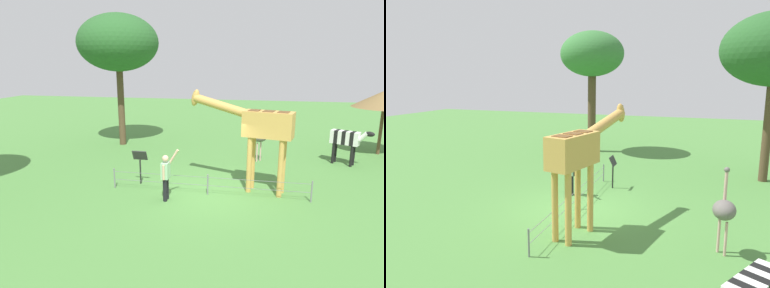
# 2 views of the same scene
# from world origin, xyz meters

# --- Properties ---
(ground_plane) EXTENTS (60.00, 60.00, 0.00)m
(ground_plane) POSITION_xyz_m (0.00, 0.00, 0.00)
(ground_plane) COLOR #4C843D
(giraffe) EXTENTS (3.83, 1.42, 3.62)m
(giraffe) POSITION_xyz_m (-1.68, -0.66, 2.35)
(giraffe) COLOR gold
(giraffe) RESTS_ON ground_plane
(visitor) EXTENTS (0.56, 0.58, 1.77)m
(visitor) POSITION_xyz_m (1.31, 0.79, 0.90)
(visitor) COLOR black
(visitor) RESTS_ON ground_plane
(zebra) EXTENTS (1.71, 1.18, 1.66)m
(zebra) POSITION_xyz_m (-5.57, -4.70, 1.16)
(zebra) COLOR black
(zebra) RESTS_ON ground_plane
(ostrich) EXTENTS (0.70, 0.56, 2.25)m
(ostrich) POSITION_xyz_m (-1.72, -4.50, 1.18)
(ostrich) COLOR #CC9E93
(ostrich) RESTS_ON ground_plane
(tree_east) EXTENTS (4.29, 4.29, 7.04)m
(tree_east) POSITION_xyz_m (5.83, -6.44, 5.51)
(tree_east) COLOR brown
(tree_east) RESTS_ON ground_plane
(info_sign) EXTENTS (0.56, 0.21, 1.32)m
(info_sign) POSITION_xyz_m (2.70, -0.55, 0.95)
(info_sign) COLOR black
(info_sign) RESTS_ON ground_plane
(wire_fence) EXTENTS (7.05, 0.05, 0.75)m
(wire_fence) POSITION_xyz_m (0.00, 0.05, 0.40)
(wire_fence) COLOR slate
(wire_fence) RESTS_ON ground_plane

